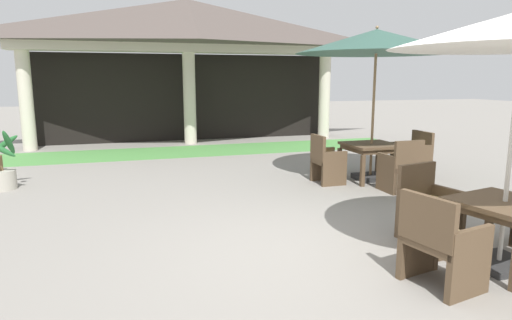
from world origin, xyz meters
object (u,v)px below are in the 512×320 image
patio_chair_near_foreground_east (413,155)px  potted_palm_left_edge (1,170)px  patio_table_mid_left (504,210)px  patio_chair_near_foreground_west (326,161)px  patio_table_near_foreground (371,149)px  patio_chair_near_foreground_south (401,168)px  patio_chair_mid_left_west (440,244)px  patio_umbrella_near_foreground (376,43)px  patio_chair_mid_left_north (428,206)px

patio_chair_near_foreground_east → potted_palm_left_edge: bearing=80.3°
patio_table_mid_left → patio_chair_near_foreground_west: bearing=91.0°
patio_table_near_foreground → patio_table_mid_left: bearing=-102.5°
potted_palm_left_edge → patio_chair_near_foreground_south: bearing=-18.2°
patio_table_mid_left → patio_chair_mid_left_west: bearing=-168.4°
patio_umbrella_near_foreground → patio_table_mid_left: (-0.87, -3.96, -1.97)m
patio_chair_near_foreground_south → potted_palm_left_edge: (-6.63, 2.18, -0.06)m
patio_chair_mid_left_north → potted_palm_left_edge: (-5.55, 4.27, -0.05)m
patio_chair_near_foreground_west → patio_table_mid_left: size_ratio=0.86×
patio_table_near_foreground → patio_chair_near_foreground_west: 0.97m
patio_chair_near_foreground_south → potted_palm_left_edge: potted_palm_left_edge is taller
patio_chair_near_foreground_south → patio_chair_mid_left_west: patio_chair_near_foreground_south is taller
patio_chair_near_foreground_west → patio_chair_mid_left_north: patio_chair_near_foreground_west is taller
patio_table_mid_left → patio_chair_mid_left_west: 0.96m
patio_umbrella_near_foreground → patio_chair_mid_left_north: (-1.06, -3.04, -2.17)m
patio_chair_mid_left_west → potted_palm_left_edge: potted_palm_left_edge is taller
patio_table_mid_left → potted_palm_left_edge: potted_palm_left_edge is taller
patio_chair_near_foreground_west → patio_chair_mid_left_north: size_ratio=1.01×
patio_chair_near_foreground_west → patio_table_mid_left: bearing=0.5°
patio_chair_near_foreground_south → patio_chair_mid_left_west: bearing=-119.9°
patio_chair_near_foreground_west → patio_umbrella_near_foreground: bearing=90.0°
patio_table_near_foreground → patio_chair_mid_left_north: bearing=-109.3°
patio_chair_mid_left_west → patio_table_near_foreground: bearing=145.0°
patio_table_near_foreground → patio_umbrella_near_foreground: 1.97m
patio_chair_near_foreground_west → patio_chair_near_foreground_east: 1.89m
patio_table_mid_left → potted_palm_left_edge: (-5.74, 5.19, -0.25)m
patio_chair_mid_left_west → patio_chair_mid_left_north: size_ratio=1.00×
patio_table_mid_left → patio_umbrella_near_foreground: bearing=77.5°
patio_chair_near_foreground_east → patio_chair_mid_left_north: bearing=146.1°
patio_chair_near_foreground_south → potted_palm_left_edge: bearing=161.3°
patio_chair_mid_left_north → potted_palm_left_edge: size_ratio=0.82×
patio_table_near_foreground → patio_chair_mid_left_west: 4.52m
patio_chair_near_foreground_west → patio_table_mid_left: 3.95m
potted_palm_left_edge → patio_umbrella_near_foreground: bearing=-10.5°
patio_table_near_foreground → patio_chair_near_foreground_south: 0.97m
patio_umbrella_near_foreground → patio_chair_near_foreground_south: 2.36m
patio_umbrella_near_foreground → patio_chair_near_foreground_east: 2.35m
patio_table_near_foreground → patio_table_mid_left: same height
patio_chair_near_foreground_south → patio_table_mid_left: 3.14m
patio_umbrella_near_foreground → patio_chair_mid_left_west: (-1.79, -4.15, -2.16)m
patio_umbrella_near_foreground → potted_palm_left_edge: bearing=169.5°
patio_umbrella_near_foreground → patio_table_near_foreground: bearing=-90.0°
patio_chair_near_foreground_south → patio_table_mid_left: bearing=-106.9°
patio_chair_near_foreground_south → patio_umbrella_near_foreground: bearing=90.0°
patio_umbrella_near_foreground → patio_chair_near_foreground_west: size_ratio=3.26×
patio_chair_near_foreground_west → patio_chair_mid_left_north: (-0.12, -3.03, -0.00)m
patio_chair_near_foreground_south → patio_chair_mid_left_west: (-1.80, -3.20, 0.00)m
patio_chair_near_foreground_east → patio_chair_mid_left_north: size_ratio=0.99×
patio_chair_near_foreground_east → potted_palm_left_edge: size_ratio=0.81×
patio_chair_near_foreground_west → patio_table_near_foreground: bearing=90.0°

